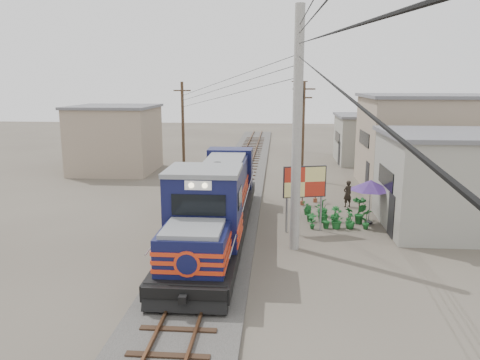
# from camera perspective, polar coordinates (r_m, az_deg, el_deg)

# --- Properties ---
(ground) EXTENTS (120.00, 120.00, 0.00)m
(ground) POSITION_cam_1_polar(r_m,az_deg,el_deg) (21.07, -3.07, -7.60)
(ground) COLOR #473F35
(ground) RESTS_ON ground
(ballast) EXTENTS (3.60, 70.00, 0.16)m
(ballast) POSITION_cam_1_polar(r_m,az_deg,el_deg) (30.60, -0.59, -1.19)
(ballast) COLOR #595651
(ballast) RESTS_ON ground
(track) EXTENTS (1.15, 70.00, 0.12)m
(track) POSITION_cam_1_polar(r_m,az_deg,el_deg) (30.56, -0.59, -0.86)
(track) COLOR #51331E
(track) RESTS_ON ground
(locomotive) EXTENTS (2.78, 15.09, 3.74)m
(locomotive) POSITION_cam_1_polar(r_m,az_deg,el_deg) (21.16, -2.91, -2.83)
(locomotive) COLOR black
(locomotive) RESTS_ON ground
(utility_pole_main) EXTENTS (0.40, 0.40, 10.00)m
(utility_pole_main) POSITION_cam_1_polar(r_m,az_deg,el_deg) (19.29, 6.97, 5.78)
(utility_pole_main) COLOR #9E9B93
(utility_pole_main) RESTS_ON ground
(wooden_pole_mid) EXTENTS (1.60, 0.24, 7.00)m
(wooden_pole_mid) POSITION_cam_1_polar(r_m,az_deg,el_deg) (33.88, 7.67, 6.16)
(wooden_pole_mid) COLOR #4C3826
(wooden_pole_mid) RESTS_ON ground
(wooden_pole_far) EXTENTS (1.60, 0.24, 7.50)m
(wooden_pole_far) POSITION_cam_1_polar(r_m,az_deg,el_deg) (47.82, 7.19, 8.15)
(wooden_pole_far) COLOR #4C3826
(wooden_pole_far) RESTS_ON ground
(wooden_pole_left) EXTENTS (1.60, 0.24, 7.00)m
(wooden_pole_left) POSITION_cam_1_polar(r_m,az_deg,el_deg) (38.60, -6.97, 6.88)
(wooden_pole_left) COLOR #4C3826
(wooden_pole_left) RESTS_ON ground
(power_lines) EXTENTS (9.65, 19.00, 3.30)m
(power_lines) POSITION_cam_1_polar(r_m,az_deg,el_deg) (28.31, -1.20, 13.01)
(power_lines) COLOR black
(power_lines) RESTS_ON ground
(shophouse_front) EXTENTS (7.35, 6.30, 4.70)m
(shophouse_front) POSITION_cam_1_polar(r_m,az_deg,el_deg) (24.76, 25.30, -0.11)
(shophouse_front) COLOR gray
(shophouse_front) RESTS_ON ground
(shophouse_mid) EXTENTS (8.40, 7.35, 6.20)m
(shophouse_mid) POSITION_cam_1_polar(r_m,az_deg,el_deg) (33.38, 21.70, 4.35)
(shophouse_mid) COLOR gray
(shophouse_mid) RESTS_ON ground
(shophouse_back) EXTENTS (6.30, 6.30, 4.20)m
(shophouse_back) POSITION_cam_1_polar(r_m,az_deg,el_deg) (42.77, 15.82, 4.90)
(shophouse_back) COLOR gray
(shophouse_back) RESTS_ON ground
(shophouse_left) EXTENTS (6.30, 6.30, 5.20)m
(shophouse_left) POSITION_cam_1_polar(r_m,az_deg,el_deg) (38.13, -14.95, 4.89)
(shophouse_left) COLOR gray
(shophouse_left) RESTS_ON ground
(billboard) EXTENTS (2.02, 0.62, 3.18)m
(billboard) POSITION_cam_1_polar(r_m,az_deg,el_deg) (22.11, 7.89, -0.45)
(billboard) COLOR #99999E
(billboard) RESTS_ON ground
(market_umbrella) EXTENTS (2.42, 2.42, 2.25)m
(market_umbrella) POSITION_cam_1_polar(r_m,az_deg,el_deg) (24.11, 15.64, -0.63)
(market_umbrella) COLOR black
(market_umbrella) RESTS_ON ground
(vendor) EXTENTS (0.67, 0.61, 1.54)m
(vendor) POSITION_cam_1_polar(r_m,az_deg,el_deg) (27.30, 12.98, -1.64)
(vendor) COLOR black
(vendor) RESTS_ON ground
(plant_nursery) EXTENTS (3.43, 3.11, 1.05)m
(plant_nursery) POSITION_cam_1_polar(r_m,az_deg,el_deg) (24.09, 11.23, -4.19)
(plant_nursery) COLOR #1A5D24
(plant_nursery) RESTS_ON ground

